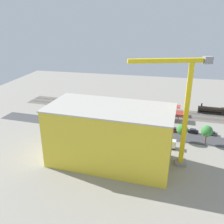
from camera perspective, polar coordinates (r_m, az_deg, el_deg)
name	(u,v)px	position (r m, az deg, el deg)	size (l,w,h in m)	color
ground_plane	(133,128)	(108.51, 4.85, -3.67)	(202.75, 202.75, 0.00)	gray
rail_bed	(139,110)	(129.09, 6.28, 0.47)	(126.72, 13.53, 0.01)	#665E54
street_asphalt	(132,131)	(105.50, 4.58, -4.43)	(126.72, 9.00, 0.01)	#424244
track_rails	(139,110)	(129.03, 6.29, 0.54)	(126.46, 15.34, 0.12)	#9E9EA8
platform_canopy_near	(130,108)	(120.47, 4.13, 0.93)	(52.21, 8.71, 4.02)	#A82D23
platform_canopy_far	(131,102)	(127.61, 4.39, 2.29)	(49.92, 7.61, 4.42)	#C63D2D
locomotive	(214,111)	(132.70, 22.58, 0.28)	(15.31, 3.55, 4.96)	black
parked_car_0	(212,133)	(109.55, 22.09, -4.64)	(4.72, 2.09, 1.52)	black
parked_car_1	(193,131)	(108.66, 18.28, -4.27)	(4.48, 2.26, 1.74)	black
parked_car_2	(173,130)	(107.71, 13.98, -4.02)	(4.57, 2.01, 1.72)	black
parked_car_3	(156,129)	(107.47, 10.24, -3.80)	(4.43, 2.15, 1.61)	black
parked_car_4	(140,127)	(107.76, 6.53, -3.46)	(4.79, 2.37, 1.77)	black
parked_car_5	(123,125)	(108.78, 2.57, -3.11)	(4.57, 2.17, 1.74)	black
parked_car_6	(108,124)	(110.20, -1.03, -2.74)	(4.50, 1.93, 1.75)	black
construction_building	(110,136)	(80.15, -0.45, -5.52)	(39.08, 18.94, 19.11)	yellow
construction_roof_slab	(110,108)	(76.23, -0.47, 1.03)	(39.68, 19.54, 0.40)	#B7B2A8
tower_crane	(182,106)	(76.91, 15.90, 1.32)	(23.43, 8.91, 35.22)	gray
box_truck_0	(163,143)	(94.59, 11.78, -7.01)	(9.57, 3.42, 3.13)	black
box_truck_1	(107,137)	(96.62, -1.17, -5.81)	(9.29, 2.82, 3.44)	black
street_tree_1	(182,130)	(98.91, 15.96, -3.95)	(4.37, 4.37, 7.12)	brown
street_tree_2	(124,122)	(99.50, 2.89, -2.39)	(6.20, 6.20, 8.87)	brown
street_tree_3	(207,131)	(99.55, 21.16, -4.15)	(4.30, 4.30, 7.54)	brown
traffic_light	(140,117)	(107.14, 6.52, -1.27)	(0.50, 0.36, 7.33)	#333333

